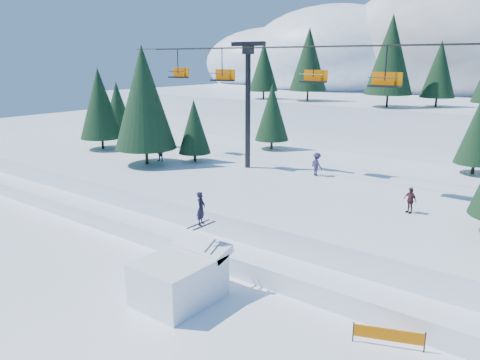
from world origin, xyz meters
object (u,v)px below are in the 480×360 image
Objects in this scene: banner_near at (388,335)px; banner_far at (381,308)px; chairlift at (369,91)px; jump_kicker at (180,277)px.

banner_far is (-1.02, 1.86, 0.00)m from banner_near.
chairlift reaches higher than banner_far.
jump_kicker is 1.94× the size of banner_near.
banner_near is (7.29, -14.09, -8.78)m from chairlift.
banner_near is at bearing -62.64° from chairlift.
jump_kicker is at bearing -153.70° from banner_far.
banner_near is (9.52, 2.34, -0.65)m from jump_kicker.
banner_near is at bearing 13.80° from jump_kicker.
jump_kicker is at bearing -166.20° from banner_near.
banner_far is at bearing 118.67° from banner_near.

